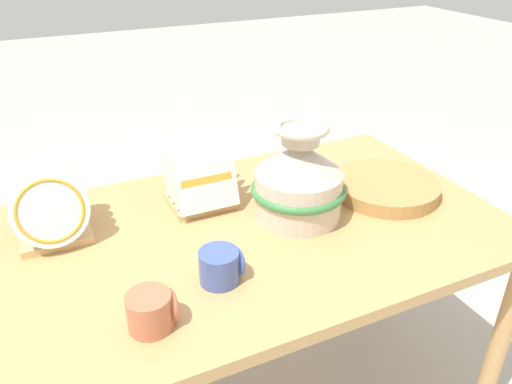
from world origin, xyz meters
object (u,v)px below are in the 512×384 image
(ceramic_vase, at_px, (300,179))
(dish_rack_square_plates, at_px, (199,183))
(mug_cobalt_glaze, at_px, (221,266))
(dish_rack_round_plates, at_px, (51,212))
(wicker_charger_stack, at_px, (386,187))
(mug_terracotta_glaze, at_px, (152,311))

(ceramic_vase, bearing_deg, dish_rack_square_plates, 140.90)
(ceramic_vase, height_order, mug_cobalt_glaze, ceramic_vase)
(ceramic_vase, relative_size, dish_rack_round_plates, 1.34)
(dish_rack_round_plates, relative_size, wicker_charger_stack, 0.65)
(dish_rack_round_plates, xyz_separation_m, mug_terracotta_glaze, (0.16, -0.44, -0.04))
(wicker_charger_stack, bearing_deg, mug_cobalt_glaze, -163.97)
(dish_rack_round_plates, distance_m, mug_terracotta_glaze, 0.47)
(dish_rack_square_plates, xyz_separation_m, wicker_charger_stack, (0.56, -0.19, -0.05))
(ceramic_vase, xyz_separation_m, dish_rack_round_plates, (-0.66, 0.18, -0.04))
(wicker_charger_stack, bearing_deg, ceramic_vase, -179.73)
(dish_rack_round_plates, distance_m, wicker_charger_stack, 1.00)
(dish_rack_square_plates, bearing_deg, ceramic_vase, -39.10)
(ceramic_vase, relative_size, wicker_charger_stack, 0.87)
(ceramic_vase, bearing_deg, dish_rack_round_plates, 165.04)
(dish_rack_round_plates, relative_size, dish_rack_square_plates, 1.06)
(mug_terracotta_glaze, bearing_deg, mug_cobalt_glaze, 23.49)
(dish_rack_square_plates, bearing_deg, mug_terracotta_glaze, -120.45)
(mug_cobalt_glaze, relative_size, mug_terracotta_glaze, 1.00)
(dish_rack_square_plates, height_order, wicker_charger_stack, dish_rack_square_plates)
(ceramic_vase, distance_m, wicker_charger_stack, 0.34)
(dish_rack_round_plates, xyz_separation_m, mug_cobalt_glaze, (0.34, -0.36, -0.04))
(ceramic_vase, bearing_deg, wicker_charger_stack, 0.27)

